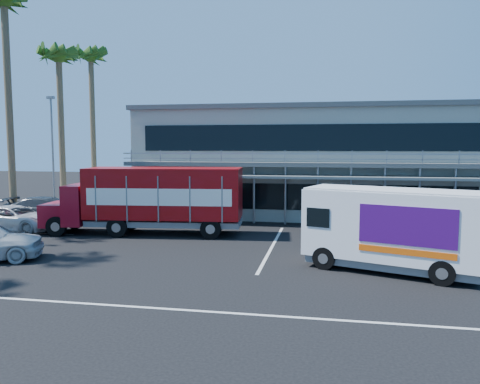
# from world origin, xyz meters

# --- Properties ---
(ground) EXTENTS (120.00, 120.00, 0.00)m
(ground) POSITION_xyz_m (0.00, 0.00, 0.00)
(ground) COLOR black
(ground) RESTS_ON ground
(building) EXTENTS (22.40, 12.00, 7.30)m
(building) POSITION_xyz_m (3.00, 14.94, 3.66)
(building) COLOR gray
(building) RESTS_ON ground
(palm_d) EXTENTS (2.80, 2.80, 14.75)m
(palm_d) POSITION_xyz_m (-15.20, 8.00, 12.80)
(palm_d) COLOR brown
(palm_d) RESTS_ON ground
(palm_e) EXTENTS (2.80, 2.80, 12.25)m
(palm_e) POSITION_xyz_m (-14.70, 13.00, 10.57)
(palm_e) COLOR brown
(palm_e) RESTS_ON ground
(palm_f) EXTENTS (2.80, 2.80, 13.25)m
(palm_f) POSITION_xyz_m (-15.10, 18.50, 11.47)
(palm_f) COLOR brown
(palm_f) RESTS_ON ground
(light_pole_far) EXTENTS (0.50, 0.25, 8.09)m
(light_pole_far) POSITION_xyz_m (-14.20, 11.00, 4.50)
(light_pole_far) COLOR gray
(light_pole_far) RESTS_ON ground
(red_truck) EXTENTS (10.74, 3.47, 3.55)m
(red_truck) POSITION_xyz_m (-4.72, 4.93, 1.95)
(red_truck) COLOR maroon
(red_truck) RESTS_ON ground
(white_van) EXTENTS (6.73, 4.20, 3.11)m
(white_van) POSITION_xyz_m (6.88, -0.57, 1.65)
(white_van) COLOR white
(white_van) RESTS_ON ground
(parked_car_c) EXTENTS (5.09, 2.36, 1.41)m
(parked_car_c) POSITION_xyz_m (-12.50, 4.40, 0.71)
(parked_car_c) COLOR silver
(parked_car_c) RESTS_ON ground
(parked_car_d) EXTENTS (5.56, 2.81, 1.55)m
(parked_car_d) POSITION_xyz_m (-12.50, 7.60, 0.77)
(parked_car_d) COLOR #2B3239
(parked_car_d) RESTS_ON ground
(parked_car_e) EXTENTS (4.80, 2.26, 1.59)m
(parked_car_e) POSITION_xyz_m (-9.50, 8.36, 0.79)
(parked_car_e) COLOR gray
(parked_car_e) RESTS_ON ground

